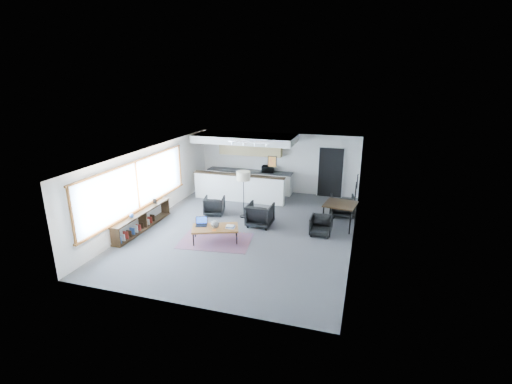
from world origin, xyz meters
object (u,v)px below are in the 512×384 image
(armchair_left, at_px, (214,205))
(dining_chair_far, at_px, (342,206))
(ceramic_pot, at_px, (215,224))
(floor_lamp, at_px, (243,178))
(book_stack, at_px, (230,227))
(laptop, at_px, (201,223))
(armchair_right, at_px, (260,214))
(coffee_table, at_px, (215,228))
(microwave, at_px, (268,168))
(dining_table, at_px, (340,206))
(dining_chair_near, at_px, (321,226))

(armchair_left, distance_m, dining_chair_far, 4.72)
(ceramic_pot, xyz_separation_m, dining_chair_far, (3.59, 3.43, -0.23))
(floor_lamp, bearing_deg, book_stack, -82.27)
(floor_lamp, bearing_deg, ceramic_pot, -93.99)
(laptop, distance_m, armchair_right, 2.14)
(coffee_table, relative_size, microwave, 3.12)
(laptop, distance_m, ceramic_pot, 0.52)
(book_stack, xyz_separation_m, dining_table, (3.14, 2.18, 0.27))
(microwave, bearing_deg, book_stack, -94.07)
(coffee_table, distance_m, laptop, 0.50)
(laptop, relative_size, microwave, 0.83)
(armchair_left, distance_m, microwave, 3.44)
(coffee_table, bearing_deg, dining_chair_near, 3.27)
(dining_chair_near, height_order, dining_chair_far, dining_chair_far)
(laptop, distance_m, dining_table, 4.66)
(floor_lamp, distance_m, dining_table, 3.50)
(armchair_left, bearing_deg, microwave, -124.13)
(armchair_right, relative_size, floor_lamp, 0.50)
(laptop, height_order, dining_chair_near, laptop)
(dining_table, relative_size, dining_chair_far, 1.59)
(coffee_table, distance_m, dining_table, 4.28)
(coffee_table, height_order, dining_table, dining_table)
(armchair_right, distance_m, microwave, 3.83)
(dining_chair_near, bearing_deg, dining_chair_far, 75.12)
(floor_lamp, relative_size, dining_chair_near, 2.88)
(armchair_right, relative_size, dining_chair_near, 1.45)
(floor_lamp, relative_size, dining_table, 1.49)
(armchair_left, height_order, dining_chair_far, armchair_left)
(dining_table, bearing_deg, dining_chair_far, 90.00)
(armchair_left, relative_size, floor_lamp, 0.43)
(book_stack, height_order, dining_table, dining_table)
(coffee_table, distance_m, armchair_right, 1.88)
(laptop, height_order, dining_table, dining_table)
(coffee_table, bearing_deg, ceramic_pot, -87.68)
(laptop, relative_size, dining_table, 0.37)
(dining_table, height_order, dining_chair_near, dining_table)
(coffee_table, relative_size, armchair_right, 1.85)
(dining_chair_far, bearing_deg, dining_chair_near, 65.32)
(laptop, xyz_separation_m, dining_chair_far, (4.09, 3.33, -0.17))
(ceramic_pot, distance_m, microwave, 5.38)
(armchair_left, height_order, armchair_right, armchair_right)
(microwave, bearing_deg, laptop, -104.45)
(armchair_left, xyz_separation_m, armchair_right, (1.93, -0.55, 0.06))
(armchair_right, xyz_separation_m, dining_chair_far, (2.63, 1.78, -0.07))
(laptop, relative_size, dining_chair_near, 0.72)
(book_stack, bearing_deg, dining_chair_near, 27.28)
(dining_table, height_order, dining_chair_far, dining_table)
(coffee_table, bearing_deg, dining_table, 10.52)
(armchair_right, bearing_deg, coffee_table, 59.78)
(floor_lamp, bearing_deg, armchair_left, -176.85)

